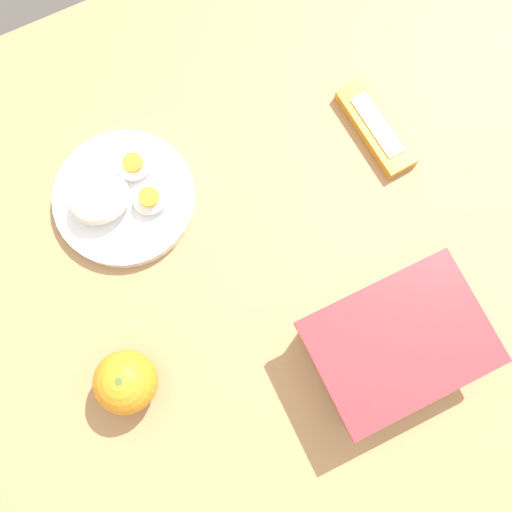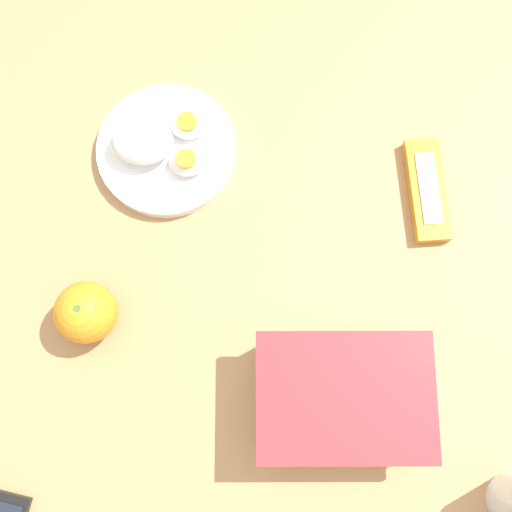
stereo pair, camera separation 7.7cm
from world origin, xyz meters
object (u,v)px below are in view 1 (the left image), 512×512
object	(u,v)px
rice_plate	(121,197)
orange_fruit	(126,382)
food_container	(393,345)
candy_bar	(376,128)

from	to	relation	value
rice_plate	orange_fruit	bearing A→B (deg)	69.44
orange_fruit	rice_plate	distance (m)	0.25
food_container	rice_plate	bearing A→B (deg)	-55.42
rice_plate	candy_bar	bearing A→B (deg)	170.57
food_container	rice_plate	xyz separation A→B (m)	(0.23, -0.33, -0.02)
orange_fruit	rice_plate	world-z (taller)	orange_fruit
food_container	orange_fruit	size ratio (longest dim) A/B	2.63
orange_fruit	rice_plate	bearing A→B (deg)	-110.56
rice_plate	candy_bar	distance (m)	0.36
candy_bar	rice_plate	bearing A→B (deg)	-9.43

